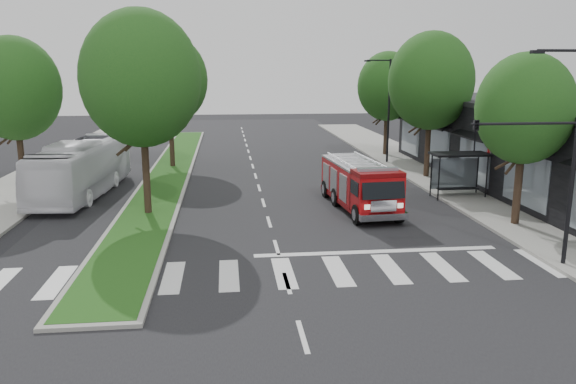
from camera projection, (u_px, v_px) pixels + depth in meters
name	position (u px, v px, depth m)	size (l,w,h in m)	color
ground	(277.00, 248.00, 23.36)	(140.00, 140.00, 0.00)	black
sidewalk_right	(464.00, 189.00, 34.40)	(5.00, 80.00, 0.15)	gray
sidewalk_left	(3.00, 200.00, 31.48)	(5.00, 80.00, 0.15)	gray
median	(170.00, 172.00, 40.16)	(3.00, 50.00, 0.15)	gray
storefront_row	(537.00, 148.00, 34.37)	(8.00, 30.00, 5.00)	black
bus_shelter	(458.00, 163.00, 32.04)	(3.20, 1.60, 2.61)	black
tree_right_near	(525.00, 109.00, 25.36)	(4.40, 4.40, 8.05)	black
tree_right_mid	(431.00, 81.00, 36.80)	(5.60, 5.60, 9.72)	black
tree_right_far	(388.00, 86.00, 46.64)	(5.00, 5.00, 8.73)	black
tree_median_near	(141.00, 79.00, 27.07)	(5.80, 5.80, 10.16)	black
tree_median_far	(169.00, 80.00, 40.73)	(5.60, 5.60, 9.72)	black
tree_left_mid	(14.00, 89.00, 32.17)	(5.20, 5.20, 9.16)	black
streetlight_right_near	(553.00, 144.00, 20.00)	(4.08, 0.22, 8.00)	black
streetlight_right_far	(387.00, 106.00, 42.93)	(2.11, 0.20, 8.00)	black
fire_engine	(359.00, 185.00, 29.56)	(2.92, 7.91, 2.69)	#640507
city_bus	(82.00, 168.00, 32.76)	(2.70, 11.54, 3.21)	white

